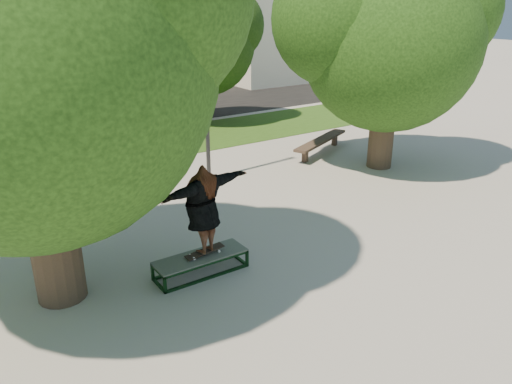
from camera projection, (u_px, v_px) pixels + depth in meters
ground at (285, 255)px, 10.30m from camera, size 120.00×120.00×0.00m
grass_strip at (149, 144)px, 18.14m from camera, size 30.00×4.00×0.02m
asphalt_strip at (71, 116)px, 22.63m from camera, size 40.00×8.00×0.01m
tree_left at (13, 37)px, 7.29m from camera, size 6.96×5.95×7.12m
tree_right at (387, 31)px, 14.31m from camera, size 6.24×5.33×6.51m
bg_tree_mid at (56, 27)px, 17.60m from camera, size 5.76×4.92×6.24m
bg_tree_right at (201, 37)px, 20.28m from camera, size 5.04×4.31×5.43m
lamppost at (205, 70)px, 13.54m from camera, size 0.25×0.15×6.11m
side_building at (300, 14)px, 35.27m from camera, size 15.00×10.00×8.00m
grind_box at (201, 264)px, 9.55m from camera, size 1.80×0.60×0.38m
skater_rig at (203, 209)px, 9.19m from camera, size 2.20×1.06×1.80m
bench at (321, 141)px, 16.98m from camera, size 3.12×1.69×0.49m
car_dark at (50, 105)px, 21.46m from camera, size 2.17×4.43×1.40m
car_grey at (112, 104)px, 21.19m from camera, size 2.77×5.60×1.53m
car_silver_b at (87, 100)px, 22.23m from camera, size 2.31×5.30×1.52m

